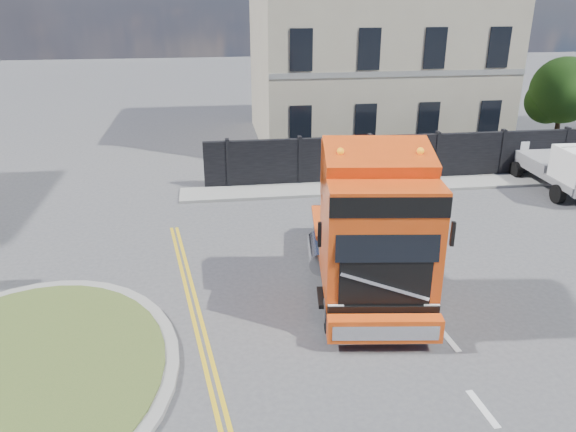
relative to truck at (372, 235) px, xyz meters
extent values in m
plane|color=#424244|center=(-1.31, 0.73, -1.87)|extent=(120.00, 120.00, 0.00)
cylinder|color=gray|center=(-8.31, -2.27, -1.81)|extent=(6.80, 6.80, 0.12)
cylinder|color=#344B1E|center=(-8.31, -2.27, -1.73)|extent=(6.20, 6.20, 0.05)
cube|color=black|center=(4.69, 9.73, -0.87)|extent=(18.00, 0.25, 2.00)
cube|color=#B4AC8F|center=(4.69, 17.23, 3.63)|extent=(12.00, 10.00, 11.00)
cylinder|color=#382619|center=(13.19, 12.73, -0.67)|extent=(0.24, 0.24, 2.40)
sphere|color=black|center=(13.19, 12.73, 1.33)|extent=(3.20, 3.20, 3.20)
sphere|color=black|center=(12.69, 13.13, 0.73)|extent=(2.20, 2.20, 2.20)
cube|color=gray|center=(4.69, 8.83, -1.81)|extent=(20.00, 1.60, 0.12)
cube|color=black|center=(0.15, 1.16, -1.08)|extent=(3.39, 6.84, 0.47)
cube|color=#E84810|center=(-0.09, -0.65, 0.37)|extent=(2.93, 3.02, 2.91)
cube|color=#E84810|center=(0.06, 0.43, 1.57)|extent=(2.70, 1.27, 1.46)
cube|color=black|center=(-0.26, -1.97, 0.79)|extent=(2.28, 0.36, 1.09)
cube|color=#E84810|center=(-0.30, -2.30, -1.29)|extent=(2.63, 0.70, 0.57)
cylinder|color=black|center=(-1.31, -1.33, -1.32)|extent=(0.47, 1.12, 1.08)
cylinder|color=gray|center=(-1.31, -1.33, -1.32)|extent=(0.45, 0.64, 0.60)
cylinder|color=black|center=(0.92, -1.62, -1.32)|extent=(0.47, 1.12, 1.08)
cylinder|color=gray|center=(0.92, -1.62, -1.32)|extent=(0.45, 0.64, 0.60)
cylinder|color=black|center=(-0.83, 2.33, -1.32)|extent=(0.47, 1.12, 1.08)
cylinder|color=gray|center=(-0.83, 2.33, -1.32)|extent=(0.45, 0.64, 0.60)
cylinder|color=black|center=(1.40, 2.04, -1.32)|extent=(0.47, 1.12, 1.08)
cylinder|color=gray|center=(1.40, 2.04, -1.32)|extent=(0.45, 0.64, 0.60)
cylinder|color=black|center=(-0.66, 3.57, -1.32)|extent=(0.47, 1.12, 1.08)
cylinder|color=gray|center=(-0.66, 3.57, -1.32)|extent=(0.45, 0.64, 0.60)
cylinder|color=black|center=(1.57, 3.28, -1.32)|extent=(0.47, 1.12, 1.08)
cylinder|color=gray|center=(1.57, 3.28, -1.32)|extent=(0.45, 0.64, 0.60)
cube|color=slate|center=(10.25, 7.69, -1.13)|extent=(2.15, 5.11, 0.26)
cylinder|color=black|center=(9.25, 6.11, -1.50)|extent=(0.26, 0.74, 0.74)
cylinder|color=black|center=(9.25, 9.27, -1.50)|extent=(0.26, 0.74, 0.74)
cylinder|color=black|center=(11.25, 9.27, -1.50)|extent=(0.26, 0.74, 0.74)
camera|label=1|loc=(-3.98, -12.70, 5.78)|focal=35.00mm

